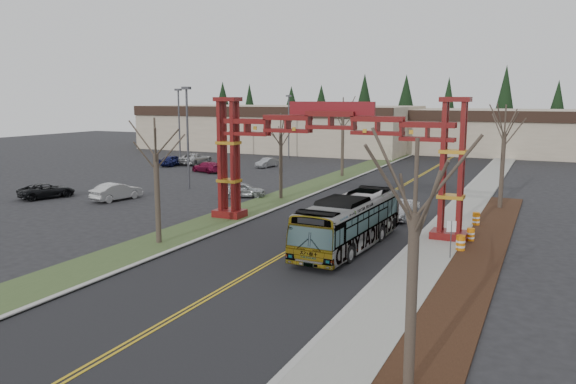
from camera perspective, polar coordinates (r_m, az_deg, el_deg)
The scene contains 34 objects.
ground at distance 23.60m, azimuth -12.00°, elevation -12.66°, with size 200.00×200.00×0.00m, color black.
road at distance 45.24m, azimuth 7.44°, elevation -1.80°, with size 12.00×110.00×0.02m, color black.
lane_line_left at distance 45.27m, azimuth 7.29°, elevation -1.77°, with size 0.12×100.00×0.01m, color gold.
lane_line_right at distance 45.20m, azimuth 7.58°, elevation -1.79°, with size 0.12×100.00×0.01m, color gold.
curb_right at distance 43.80m, azimuth 15.13°, elevation -2.34°, with size 0.30×110.00×0.15m, color #A8A7A3.
sidewalk_right at distance 43.58m, azimuth 17.00°, elevation -2.49°, with size 2.60×110.00×0.14m, color gray.
landscape_strip at distance 28.85m, azimuth 17.76°, elevation -8.64°, with size 2.60×50.00×0.12m, color black.
grass_median at distance 48.21m, azimuth -1.65°, elevation -0.99°, with size 4.00×110.00×0.08m, color #384E27.
curb_left at distance 47.42m, azimuth 0.35°, elevation -1.12°, with size 0.30×110.00×0.15m, color #A8A7A3.
gateway_arch at distance 37.86m, azimuth 4.37°, elevation 5.18°, with size 18.20×1.60×8.90m.
retail_building_west at distance 99.38m, azimuth -0.76°, elevation 6.60°, with size 46.00×22.30×7.50m.
retail_building_east at distance 97.45m, azimuth 23.26°, elevation 5.62°, with size 38.00×20.30×7.00m.
conifer_treeline at distance 110.11m, azimuth 18.49°, elevation 7.82°, with size 116.10×5.60×13.00m.
transit_bus at distance 33.52m, azimuth 6.29°, elevation -3.04°, with size 2.64×11.29×3.14m, color #B0B2B8.
silver_sedan at distance 42.20m, azimuth 11.52°, elevation -1.79°, with size 1.47×4.22×1.39m, color #A5A8AD.
parked_car_near_a at distance 50.65m, azimuth -4.58°, elevation 0.23°, with size 1.60×3.97×1.35m, color #A7ACAF.
parked_car_near_b at distance 51.25m, azimuth -17.03°, elevation 0.05°, with size 1.61×4.63×1.53m, color #B9B9B9.
parked_car_near_c at distance 54.56m, azimuth -23.30°, elevation 0.13°, with size 2.20×4.78×1.33m, color black.
parked_car_mid_a at distance 68.22m, azimuth -8.23°, elevation 2.54°, with size 1.83×4.49×1.30m, color maroon.
parked_car_mid_b at distance 75.49m, azimuth -11.61°, elevation 3.17°, with size 1.72×4.28×1.46m, color #161B4F.
parked_car_far_a at distance 72.48m, azimuth -2.13°, elevation 3.00°, with size 1.29×3.69×1.22m, color gray.
parked_car_far_b at distance 76.76m, azimuth -9.38°, elevation 3.36°, with size 2.53×5.49×1.53m, color #B9B9B9.
bare_tree_median_near at distance 34.56m, azimuth -13.30°, elevation 3.71°, with size 3.29×3.29×7.69m.
bare_tree_median_mid at distance 49.11m, azimuth -0.74°, elevation 5.63°, with size 3.04×3.04×7.55m.
bare_tree_median_far at distance 63.81m, azimuth 5.60°, elevation 7.44°, with size 3.52×3.52×8.93m.
bare_tree_right_near at distance 16.55m, azimuth 12.75°, elevation -2.23°, with size 3.28×3.28×7.72m.
bare_tree_right_far at distance 47.64m, azimuth 21.13°, elevation 5.52°, with size 3.44×3.44×8.33m.
light_pole_near at distance 55.37m, azimuth -10.18°, elevation 6.17°, with size 0.86×0.43×9.91m.
light_pole_mid at distance 75.29m, azimuth -11.00°, elevation 7.05°, with size 0.87×0.44×10.04m.
light_pole_far at distance 83.72m, azimuth 0.07°, elevation 7.15°, with size 0.80×0.40×9.27m.
street_sign at distance 32.01m, azimuth 16.24°, elevation -3.94°, with size 0.48×0.21×2.20m.
barrel_south at distance 34.10m, azimuth 17.12°, elevation -5.05°, with size 0.54×0.54×0.99m.
barrel_mid at distance 36.56m, azimuth 18.06°, elevation -4.21°, with size 0.48×0.48×0.90m.
barrel_north at distance 41.18m, azimuth 18.56°, elevation -2.66°, with size 0.53×0.53×0.98m.
Camera 1 is at (13.42, -17.29, 8.83)m, focal length 35.00 mm.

